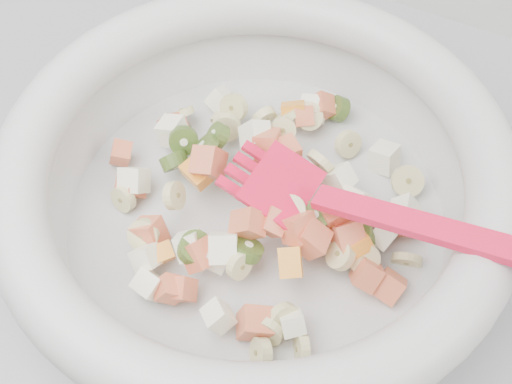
% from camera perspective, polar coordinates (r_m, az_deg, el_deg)
% --- Properties ---
extents(mixing_bowl, '(0.44, 0.41, 0.13)m').
position_cam_1_polar(mixing_bowl, '(0.51, 0.05, 0.82)').
color(mixing_bowl, silver).
rests_on(mixing_bowl, counter).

